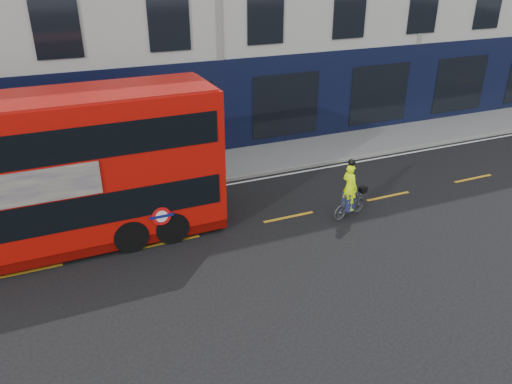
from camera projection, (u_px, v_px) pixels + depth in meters
ground at (311, 239)px, 15.30m from camera, size 120.00×120.00×0.00m
pavement at (235, 163)px, 20.66m from camera, size 60.00×3.00×0.12m
kerb at (249, 176)px, 19.41m from camera, size 60.00×0.12×0.13m
road_edge_line at (252, 180)px, 19.19m from camera, size 58.00×0.10×0.01m
lane_dashes at (289, 217)px, 16.54m from camera, size 58.00×0.12×0.01m
bus at (21, 178)px, 13.69m from camera, size 11.27×2.70×4.53m
cyclist at (350, 197)px, 16.27m from camera, size 1.50×0.78×2.07m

